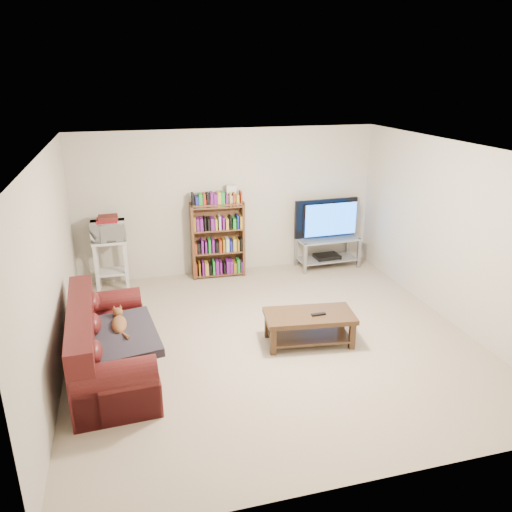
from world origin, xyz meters
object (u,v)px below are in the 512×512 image
object	(u,v)px
tv_stand	(327,247)
bookshelf	(218,239)
coffee_table	(309,323)
sofa	(105,350)

from	to	relation	value
tv_stand	bookshelf	world-z (taller)	bookshelf
coffee_table	bookshelf	world-z (taller)	bookshelf
sofa	tv_stand	distance (m)	4.45
bookshelf	sofa	bearing A→B (deg)	-122.29
coffee_table	tv_stand	world-z (taller)	tv_stand
bookshelf	coffee_table	bearing A→B (deg)	-72.70
tv_stand	sofa	bearing A→B (deg)	-148.22
coffee_table	bookshelf	xyz separation A→B (m)	(-0.67, 2.51, 0.37)
sofa	coffee_table	bearing A→B (deg)	-1.20
tv_stand	bookshelf	size ratio (longest dim) A/B	0.86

